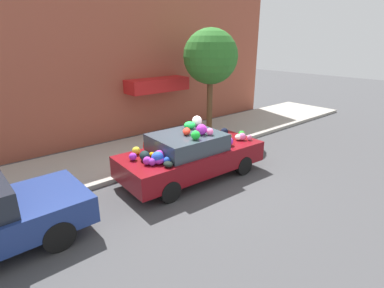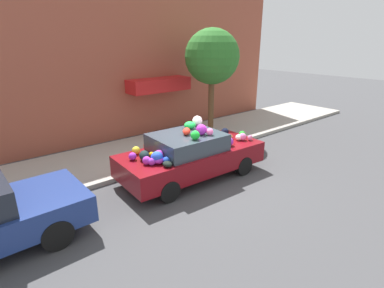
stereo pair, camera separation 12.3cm
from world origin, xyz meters
name	(u,v)px [view 1 (the left image)]	position (x,y,z in m)	size (l,w,h in m)	color
ground_plane	(191,176)	(0.00, 0.00, 0.00)	(60.00, 60.00, 0.00)	#424244
sidewalk_curb	(145,151)	(0.00, 2.70, 0.07)	(24.00, 3.20, 0.14)	#9E998E
building_facade	(113,67)	(0.07, 4.93, 2.99)	(18.00, 1.20, 6.05)	#9E4C38
street_tree	(210,57)	(3.25, 2.64, 3.34)	(2.22, 2.22, 4.33)	brown
fire_hydrant	(146,151)	(-0.53, 1.72, 0.48)	(0.20, 0.20, 0.70)	red
art_car	(191,154)	(-0.04, -0.04, 0.75)	(4.52, 2.02, 1.73)	maroon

